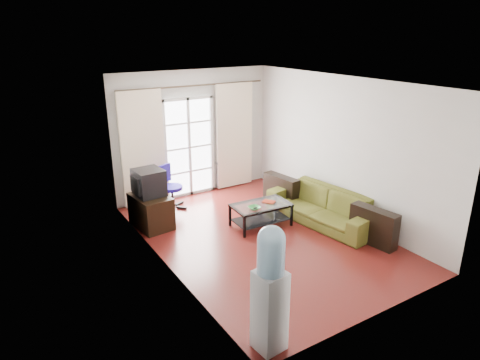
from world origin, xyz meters
name	(u,v)px	position (x,y,z in m)	size (l,w,h in m)	color
floor	(261,236)	(0.00, 0.00, 0.00)	(5.20, 5.20, 0.00)	maroon
ceiling	(264,82)	(0.00, 0.00, 2.70)	(5.20, 5.20, 0.00)	white
wall_back	(194,134)	(0.00, 2.60, 1.35)	(3.60, 0.02, 2.70)	silver
wall_front	(388,219)	(0.00, -2.60, 1.35)	(3.60, 0.02, 2.70)	silver
wall_left	(161,183)	(-1.80, 0.00, 1.35)	(0.02, 5.20, 2.70)	silver
wall_right	(341,149)	(1.80, 0.00, 1.35)	(0.02, 5.20, 2.70)	silver
french_door	(189,147)	(-0.15, 2.54, 1.07)	(1.16, 0.06, 2.15)	white
curtain_rod	(194,86)	(0.00, 2.50, 2.38)	(0.04, 0.04, 3.30)	#4C3F2D
curtain_left	(143,149)	(-1.20, 2.48, 1.20)	(0.90, 0.07, 2.35)	#FBEBCA
curtain_right	(234,136)	(0.95, 2.48, 1.20)	(0.90, 0.07, 2.35)	#FBEBCA
radiator	(229,173)	(0.80, 2.50, 0.33)	(0.64, 0.12, 0.64)	gray
sofa	(323,206)	(1.33, -0.11, 0.32)	(1.15, 2.29, 0.64)	brown
coffee_table	(261,212)	(0.24, 0.37, 0.28)	(1.10, 0.67, 0.43)	silver
bowl	(254,208)	(0.01, 0.25, 0.46)	(0.23, 0.23, 0.05)	#2D7C40
book	(267,203)	(0.35, 0.33, 0.44)	(0.26, 0.28, 0.02)	#9D3613
remote	(257,207)	(0.09, 0.28, 0.44)	(0.16, 0.04, 0.02)	black
tv_stand	(151,211)	(-1.49, 1.43, 0.30)	(0.55, 0.83, 0.61)	black
crt_tv	(148,183)	(-1.49, 1.49, 0.85)	(0.56, 0.56, 0.48)	black
task_chair	(171,196)	(-0.82, 2.05, 0.26)	(0.80, 0.80, 0.89)	black
water_cooler	(270,287)	(-1.52, -2.35, 0.81)	(0.35, 0.34, 1.54)	silver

